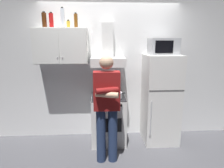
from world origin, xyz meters
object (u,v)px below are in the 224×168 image
upper_cabinet (61,46)px  microwave (163,47)px  range_hood (108,55)px  bottle_rum_dark (44,20)px  bottle_spice_jar (68,24)px  bottle_soda_red (51,20)px  bottle_vodka_clear (63,18)px  bottle_beer_brown (76,21)px  cooking_pot (116,95)px  refrigerator (160,99)px  person_standing (107,106)px  stove_oven (108,119)px

upper_cabinet → microwave: 1.75m
upper_cabinet → range_hood: 0.81m
bottle_rum_dark → bottle_spice_jar: size_ratio=1.97×
range_hood → bottle_soda_red: (-0.93, -0.03, 0.57)m
bottle_rum_dark → bottle_spice_jar: (0.40, -0.01, -0.06)m
bottle_soda_red → bottle_spice_jar: (0.27, 0.06, -0.06)m
bottle_vodka_clear → bottle_beer_brown: bearing=13.6°
bottle_rum_dark → cooking_pot: bearing=-13.3°
microwave → bottle_rum_dark: size_ratio=1.82×
microwave → bottle_beer_brown: size_ratio=1.92×
refrigerator → bottle_spice_jar: size_ratio=11.99×
bottle_rum_dark → bottle_soda_red: bottle_rum_dark is taller
range_hood → cooking_pot: 0.73m
person_standing → bottle_rum_dark: (-1.02, 0.77, 1.27)m
bottle_beer_brown → bottle_soda_red: (-0.40, -0.06, -0.00)m
refrigerator → bottle_vodka_clear: bearing=176.4°
refrigerator → bottle_rum_dark: size_ratio=6.08×
bottle_beer_brown → bottle_soda_red: bearing=-170.9°
stove_oven → range_hood: bearing=90.0°
bottle_beer_brown → upper_cabinet: bearing=-172.9°
bottle_vodka_clear → bottle_rum_dark: bottle_vodka_clear is taller
upper_cabinet → microwave: (1.75, -0.11, -0.01)m
upper_cabinet → cooking_pot: upper_cabinet is taller
person_standing → bottle_beer_brown: (-0.49, 0.76, 1.27)m
bottle_vodka_clear → bottle_rum_dark: 0.32m
microwave → upper_cabinet: bearing=176.5°
cooking_pot → person_standing: bearing=-110.3°
bottle_spice_jar → stove_oven: bearing=-12.9°
bottle_vodka_clear → microwave: bearing=-2.9°
range_hood → refrigerator: (0.95, -0.13, -0.80)m
stove_oven → refrigerator: (0.95, 0.00, 0.37)m
cooking_pot → stove_oven: bearing=137.5°
bottle_rum_dark → bottle_soda_red: bearing=-27.4°
upper_cabinet → bottle_soda_red: size_ratio=3.64×
range_hood → bottle_vodka_clear: 0.97m
upper_cabinet → refrigerator: 2.00m
range_hood → cooking_pot: (0.13, -0.25, -0.67)m
stove_oven → bottle_rum_dark: size_ratio=3.32×
stove_oven → bottle_vodka_clear: bearing=171.9°
upper_cabinet → person_standing: bearing=-44.3°
person_standing → bottle_spice_jar: size_ratio=12.29×
bottle_spice_jar → person_standing: bearing=-50.8°
person_standing → bottle_rum_dark: 1.80m
bottle_beer_brown → bottle_rum_dark: (-0.53, 0.01, 0.01)m
upper_cabinet → bottle_rum_dark: bottle_rum_dark is taller
cooking_pot → bottle_rum_dark: 1.75m
stove_oven → refrigerator: 1.02m
cooking_pot → bottle_rum_dark: (-1.20, 0.28, 1.25)m
cooking_pot → bottle_vodka_clear: (-0.88, 0.23, 1.28)m
cooking_pot → refrigerator: bearing=8.3°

